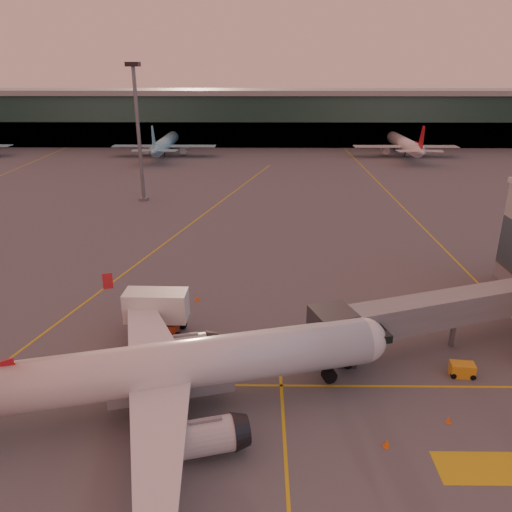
{
  "coord_description": "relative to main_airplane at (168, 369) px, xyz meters",
  "views": [
    {
      "loc": [
        3.26,
        -30.06,
        25.1
      ],
      "look_at": [
        2.7,
        22.26,
        5.0
      ],
      "focal_mm": 35.0,
      "sensor_mm": 36.0,
      "label": 1
    }
  ],
  "objects": [
    {
      "name": "ground",
      "position": [
        3.76,
        -1.94,
        -3.6
      ],
      "size": [
        600.0,
        600.0,
        0.0
      ],
      "primitive_type": "plane",
      "color": "#4C4F54",
      "rests_on": "ground"
    },
    {
      "name": "taxi_markings",
      "position": [
        -3.56,
        42.55,
        -3.6
      ],
      "size": [
        100.12,
        173.0,
        0.01
      ],
      "color": "gold",
      "rests_on": "ground"
    },
    {
      "name": "terminal",
      "position": [
        3.76,
        139.85,
        5.16
      ],
      "size": [
        400.0,
        20.0,
        17.6
      ],
      "color": "#19382D",
      "rests_on": "ground"
    },
    {
      "name": "mast_west_near",
      "position": [
        -16.24,
        64.06,
        11.26
      ],
      "size": [
        2.4,
        2.4,
        25.6
      ],
      "color": "slate",
      "rests_on": "ground"
    },
    {
      "name": "distant_aircraft_row",
      "position": [
        14.59,
        116.06,
        -3.6
      ],
      "size": [
        350.0,
        34.0,
        13.0
      ],
      "color": "#80C4D7",
      "rests_on": "ground"
    },
    {
      "name": "main_airplane",
      "position": [
        0.0,
        0.0,
        0.0
      ],
      "size": [
        36.23,
        33.02,
        11.09
      ],
      "rotation": [
        0.0,
        0.0,
        0.26
      ],
      "color": "white",
      "rests_on": "ground"
    },
    {
      "name": "jet_bridge",
      "position": [
        26.57,
        10.22,
        0.26
      ],
      "size": [
        28.93,
        12.53,
        5.61
      ],
      "color": "slate",
      "rests_on": "ground"
    },
    {
      "name": "catering_truck",
      "position": [
        -3.08,
        11.4,
        -0.94
      ],
      "size": [
        6.11,
        2.88,
        4.69
      ],
      "rotation": [
        0.0,
        0.0,
        -0.02
      ],
      "color": "#B43619",
      "rests_on": "ground"
    },
    {
      "name": "gpu_cart",
      "position": [
        24.38,
        4.65,
        -3.02
      ],
      "size": [
        2.18,
        1.45,
        1.2
      ],
      "rotation": [
        0.0,
        0.0,
        -0.11
      ],
      "color": "orange",
      "rests_on": "ground"
    },
    {
      "name": "cone_nose",
      "position": [
        21.16,
        -1.42,
        -3.35
      ],
      "size": [
        0.42,
        0.42,
        0.54
      ],
      "color": "#FF640D",
      "rests_on": "ground"
    },
    {
      "name": "cone_wing_left",
      "position": [
        -0.17,
        19.12,
        -3.31
      ],
      "size": [
        0.48,
        0.48,
        0.61
      ],
      "color": "#FF640D",
      "rests_on": "ground"
    },
    {
      "name": "cone_fwd",
      "position": [
        15.9,
        -3.99,
        -3.31
      ],
      "size": [
        0.48,
        0.48,
        0.61
      ],
      "color": "#FF640D",
      "rests_on": "ground"
    }
  ]
}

